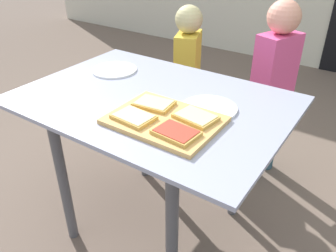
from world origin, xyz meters
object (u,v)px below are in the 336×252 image
Objects in this scene: plate_white_left at (114,70)px; child_right at (273,82)px; pizza_slice_far_left at (154,104)px; plate_white_right at (209,108)px; child_left at (187,70)px; pizza_slice_far_right at (196,117)px; cutting_board at (165,120)px; pizza_slice_near_left at (134,117)px; pizza_slice_near_right at (176,132)px; dining_table at (153,122)px.

child_right reaches higher than plate_white_left.
pizza_slice_far_left reaches higher than plate_white_right.
pizza_slice_far_left is at bearing -28.35° from plate_white_left.
child_left is at bearing 112.53° from pizza_slice_far_left.
pizza_slice_far_right is 0.17× the size of child_left.
cutting_board is 0.38× the size of child_right.
pizza_slice_near_left is 0.70× the size of plate_white_right.
pizza_slice_far_left is at bearing 90.97° from pizza_slice_near_left.
cutting_board is 0.60m from plate_white_left.
plate_white_left is 0.23× the size of child_left.
child_right is at bearing 88.42° from pizza_slice_near_right.
child_right is (0.65, 0.62, -0.14)m from plate_white_left.
pizza_slice_near_right is 0.24m from pizza_slice_far_left.
child_right is at bearing 77.26° from pizza_slice_near_left.
child_right is (0.03, 0.85, -0.16)m from pizza_slice_far_right.
pizza_slice_far_left is (0.07, -0.08, 0.15)m from dining_table.
dining_table is 0.84m from child_left.
child_left reaches higher than pizza_slice_far_left.
pizza_slice_near_right is at bearing -0.94° from pizza_slice_near_left.
pizza_slice_near_right is 0.16× the size of child_left.
pizza_slice_far_right is 0.15× the size of child_right.
pizza_slice_far_left is (-0.00, 0.13, 0.00)m from pizza_slice_near_left.
child_left is (-0.56, 0.86, -0.22)m from pizza_slice_far_right.
plate_white_left is (-0.62, 0.37, -0.02)m from pizza_slice_near_right.
plate_white_right is at bearing -92.97° from child_right.
child_left is (-0.29, 0.78, -0.07)m from dining_table.
pizza_slice_far_right is 0.13m from plate_white_right.
child_left is at bearing 119.09° from pizza_slice_near_right.
cutting_board is 1.78× the size of plate_white_right.
plate_white_right is at bearing -53.35° from child_left.
pizza_slice_far_right is (0.20, 0.00, 0.00)m from pizza_slice_far_left.
plate_white_left is (-0.36, 0.15, 0.13)m from dining_table.
plate_white_right is 0.93m from child_left.
plate_white_right is 0.74m from child_right.
cutting_board is 1.78× the size of plate_white_left.
child_left reaches higher than pizza_slice_far_right.
child_left reaches higher than plate_white_right.
pizza_slice_far_right is at bearing -20.14° from plate_white_left.
dining_table is at bearing 163.16° from pizza_slice_far_right.
pizza_slice_far_left is 0.15× the size of child_right.
dining_table is 0.83m from child_right.
pizza_slice_far_right is (0.20, 0.13, 0.00)m from pizza_slice_near_left.
pizza_slice_near_right is (0.10, -0.07, 0.02)m from cutting_board.
pizza_slice_far_left is at bearing -50.47° from dining_table.
pizza_slice_near_right is at bearing -36.30° from cutting_board.
pizza_slice_far_right reaches higher than dining_table.
child_left is at bearing 109.87° from pizza_slice_near_left.
dining_table is 1.07× the size of child_right.
cutting_board is 0.94m from child_right.
cutting_board is 0.12m from pizza_slice_near_left.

